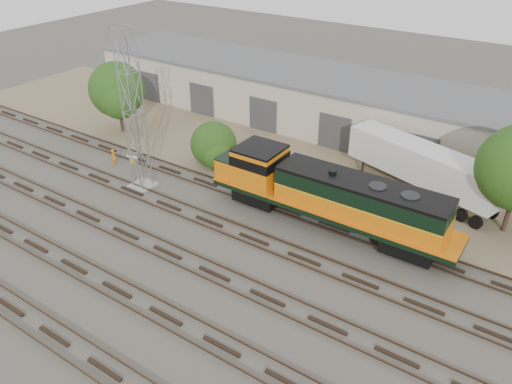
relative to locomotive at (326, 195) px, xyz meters
The scene contains 11 objects.
ground 9.70m from the locomotive, 140.11° to the right, with size 140.00×140.00×0.00m, color #47423A.
dirt_strip 11.79m from the locomotive, 128.57° to the left, with size 80.00×16.00×0.02m, color #726047.
tracks 11.77m from the locomotive, 128.57° to the right, with size 80.00×20.40×0.28m.
warehouse 18.41m from the locomotive, 112.79° to the left, with size 58.40×10.40×5.30m.
locomotive is the anchor object (origin of this frame).
signal_tower 15.92m from the locomotive, 167.68° to the right, with size 1.89×1.89×12.83m.
sign_post 16.70m from the locomotive, 169.82° to the right, with size 0.97×0.18×2.37m.
worker 20.06m from the locomotive, behind, with size 0.59×0.39×1.63m, color orange.
semi_trailer 9.43m from the locomotive, 61.70° to the left, with size 13.20×6.39×4.00m.
tree_west 25.15m from the locomotive, behind, with size 5.75×5.48×7.17m.
tree_mid 13.07m from the locomotive, 165.56° to the left, with size 4.32×4.12×4.12m.
Camera 1 is at (19.93, -22.01, 20.57)m, focal length 35.00 mm.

